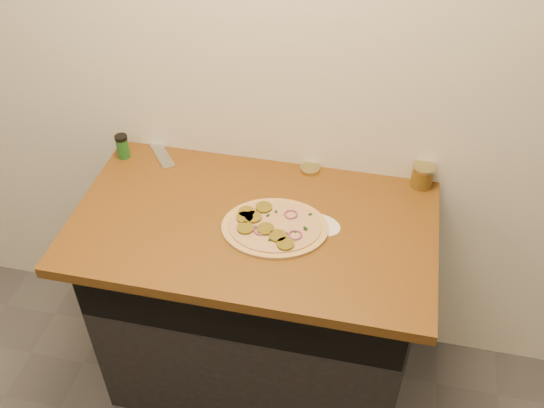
% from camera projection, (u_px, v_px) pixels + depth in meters
% --- Properties ---
extents(cabinet, '(1.10, 0.60, 0.86)m').
position_uv_depth(cabinet, '(258.00, 304.00, 2.33)').
color(cabinet, black).
rests_on(cabinet, ground).
extents(countertop, '(1.20, 0.70, 0.04)m').
position_uv_depth(countertop, '(253.00, 225.00, 2.01)').
color(countertop, brown).
rests_on(countertop, cabinet).
extents(pizza, '(0.39, 0.39, 0.02)m').
position_uv_depth(pizza, '(273.00, 227.00, 1.96)').
color(pizza, tan).
rests_on(pizza, countertop).
extents(chefs_knife, '(0.25, 0.30, 0.02)m').
position_uv_depth(chefs_knife, '(152.00, 137.00, 2.34)').
color(chefs_knife, '#B7BAC1').
rests_on(chefs_knife, countertop).
extents(mason_jar_lid, '(0.08, 0.08, 0.02)m').
position_uv_depth(mason_jar_lid, '(310.00, 169.00, 2.19)').
color(mason_jar_lid, tan).
rests_on(mason_jar_lid, countertop).
extents(salsa_jar, '(0.08, 0.08, 0.08)m').
position_uv_depth(salsa_jar, '(422.00, 176.00, 2.10)').
color(salsa_jar, maroon).
rests_on(salsa_jar, countertop).
extents(spice_shaker, '(0.05, 0.05, 0.09)m').
position_uv_depth(spice_shaker, '(123.00, 146.00, 2.22)').
color(spice_shaker, '#1C5B1F').
rests_on(spice_shaker, countertop).
extents(flour_spill, '(0.17, 0.17, 0.00)m').
position_uv_depth(flour_spill, '(319.00, 225.00, 1.98)').
color(flour_spill, silver).
rests_on(flour_spill, countertop).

